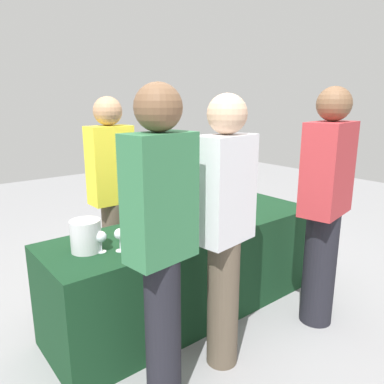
{
  "coord_description": "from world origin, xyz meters",
  "views": [
    {
      "loc": [
        -1.68,
        -2.09,
        1.65
      ],
      "look_at": [
        0.0,
        0.0,
        0.98
      ],
      "focal_mm": 34.66,
      "sensor_mm": 36.0,
      "label": 1
    }
  ],
  "objects_px": {
    "wine_glass_1": "(120,235)",
    "wine_glass_2": "(134,234)",
    "ice_bucket": "(86,236)",
    "wine_glass_3": "(221,215)",
    "wine_bottle_4": "(235,195)",
    "guest_1": "(225,224)",
    "wine_bottle_3": "(210,196)",
    "menu_board": "(193,208)",
    "wine_glass_0": "(101,237)",
    "wine_bottle_2": "(189,202)",
    "wine_bottle_1": "(177,205)",
    "wine_glass_4": "(240,203)",
    "guest_2": "(325,202)",
    "server_pouring": "(112,190)",
    "wine_bottle_0": "(128,221)",
    "guest_0": "(161,239)"
  },
  "relations": [
    {
      "from": "wine_glass_1",
      "to": "wine_glass_2",
      "type": "bearing_deg",
      "value": -24.09
    },
    {
      "from": "ice_bucket",
      "to": "wine_glass_3",
      "type": "bearing_deg",
      "value": -11.11
    },
    {
      "from": "wine_bottle_4",
      "to": "guest_1",
      "type": "bearing_deg",
      "value": -138.89
    },
    {
      "from": "wine_bottle_3",
      "to": "menu_board",
      "type": "height_order",
      "value": "wine_bottle_3"
    },
    {
      "from": "wine_glass_0",
      "to": "wine_bottle_2",
      "type": "bearing_deg",
      "value": 14.98
    },
    {
      "from": "wine_bottle_1",
      "to": "wine_bottle_4",
      "type": "bearing_deg",
      "value": -9.05
    },
    {
      "from": "wine_bottle_1",
      "to": "wine_glass_4",
      "type": "distance_m",
      "value": 0.52
    },
    {
      "from": "wine_bottle_2",
      "to": "guest_2",
      "type": "bearing_deg",
      "value": -58.27
    },
    {
      "from": "wine_bottle_2",
      "to": "server_pouring",
      "type": "xyz_separation_m",
      "value": [
        -0.46,
        0.43,
        0.09
      ]
    },
    {
      "from": "wine_bottle_2",
      "to": "wine_glass_1",
      "type": "xyz_separation_m",
      "value": [
        -0.78,
        -0.29,
        -0.01
      ]
    },
    {
      "from": "wine_bottle_1",
      "to": "wine_glass_1",
      "type": "height_order",
      "value": "wine_bottle_1"
    },
    {
      "from": "wine_glass_2",
      "to": "menu_board",
      "type": "relative_size",
      "value": 0.17
    },
    {
      "from": "wine_bottle_0",
      "to": "wine_bottle_1",
      "type": "xyz_separation_m",
      "value": [
        0.49,
        0.1,
        0.0
      ]
    },
    {
      "from": "wine_glass_0",
      "to": "guest_1",
      "type": "height_order",
      "value": "guest_1"
    },
    {
      "from": "wine_glass_1",
      "to": "wine_glass_3",
      "type": "height_order",
      "value": "wine_glass_1"
    },
    {
      "from": "server_pouring",
      "to": "guest_0",
      "type": "distance_m",
      "value": 1.27
    },
    {
      "from": "menu_board",
      "to": "wine_bottle_2",
      "type": "bearing_deg",
      "value": -126.97
    },
    {
      "from": "wine_bottle_0",
      "to": "wine_bottle_4",
      "type": "relative_size",
      "value": 0.95
    },
    {
      "from": "wine_bottle_4",
      "to": "wine_glass_4",
      "type": "relative_size",
      "value": 2.21
    },
    {
      "from": "wine_glass_3",
      "to": "wine_glass_4",
      "type": "distance_m",
      "value": 0.33
    },
    {
      "from": "menu_board",
      "to": "wine_glass_2",
      "type": "bearing_deg",
      "value": -136.48
    },
    {
      "from": "wine_bottle_0",
      "to": "wine_glass_4",
      "type": "bearing_deg",
      "value": -8.62
    },
    {
      "from": "wine_bottle_0",
      "to": "wine_bottle_4",
      "type": "bearing_deg",
      "value": 0.48
    },
    {
      "from": "wine_bottle_0",
      "to": "wine_bottle_1",
      "type": "bearing_deg",
      "value": 11.15
    },
    {
      "from": "wine_bottle_3",
      "to": "wine_glass_3",
      "type": "height_order",
      "value": "wine_bottle_3"
    },
    {
      "from": "wine_bottle_0",
      "to": "wine_glass_4",
      "type": "height_order",
      "value": "wine_bottle_0"
    },
    {
      "from": "wine_glass_1",
      "to": "wine_glass_4",
      "type": "relative_size",
      "value": 0.99
    },
    {
      "from": "guest_1",
      "to": "menu_board",
      "type": "xyz_separation_m",
      "value": [
        1.09,
        1.64,
        -0.48
      ]
    },
    {
      "from": "wine_glass_2",
      "to": "guest_1",
      "type": "xyz_separation_m",
      "value": [
        0.36,
        -0.43,
        0.1
      ]
    },
    {
      "from": "wine_bottle_0",
      "to": "wine_bottle_2",
      "type": "distance_m",
      "value": 0.62
    },
    {
      "from": "wine_bottle_3",
      "to": "guest_0",
      "type": "xyz_separation_m",
      "value": [
        -1.04,
        -0.8,
        0.11
      ]
    },
    {
      "from": "wine_glass_1",
      "to": "ice_bucket",
      "type": "distance_m",
      "value": 0.21
    },
    {
      "from": "wine_bottle_1",
      "to": "wine_bottle_4",
      "type": "height_order",
      "value": "wine_bottle_4"
    },
    {
      "from": "wine_glass_0",
      "to": "guest_2",
      "type": "bearing_deg",
      "value": -24.31
    },
    {
      "from": "wine_bottle_4",
      "to": "ice_bucket",
      "type": "bearing_deg",
      "value": -177.26
    },
    {
      "from": "wine_bottle_1",
      "to": "wine_glass_4",
      "type": "height_order",
      "value": "wine_bottle_1"
    },
    {
      "from": "wine_glass_3",
      "to": "server_pouring",
      "type": "bearing_deg",
      "value": 121.7
    },
    {
      "from": "wine_glass_0",
      "to": "wine_glass_1",
      "type": "bearing_deg",
      "value": -30.27
    },
    {
      "from": "wine_bottle_1",
      "to": "wine_glass_2",
      "type": "relative_size",
      "value": 2.08
    },
    {
      "from": "wine_glass_2",
      "to": "wine_glass_4",
      "type": "height_order",
      "value": "same"
    },
    {
      "from": "wine_bottle_0",
      "to": "guest_1",
      "type": "height_order",
      "value": "guest_1"
    },
    {
      "from": "guest_2",
      "to": "guest_1",
      "type": "bearing_deg",
      "value": 161.4
    },
    {
      "from": "wine_bottle_4",
      "to": "wine_glass_3",
      "type": "height_order",
      "value": "wine_bottle_4"
    },
    {
      "from": "wine_bottle_1",
      "to": "menu_board",
      "type": "distance_m",
      "value": 1.31
    },
    {
      "from": "wine_bottle_4",
      "to": "wine_glass_3",
      "type": "xyz_separation_m",
      "value": [
        -0.41,
        -0.26,
        -0.03
      ]
    },
    {
      "from": "wine_bottle_0",
      "to": "wine_glass_1",
      "type": "xyz_separation_m",
      "value": [
        -0.17,
        -0.19,
        -0.01
      ]
    },
    {
      "from": "wine_glass_1",
      "to": "menu_board",
      "type": "distance_m",
      "value": 1.97
    },
    {
      "from": "wine_bottle_3",
      "to": "wine_glass_1",
      "type": "xyz_separation_m",
      "value": [
        -1.02,
        -0.31,
        -0.02
      ]
    },
    {
      "from": "wine_bottle_0",
      "to": "wine_glass_0",
      "type": "height_order",
      "value": "wine_bottle_0"
    },
    {
      "from": "wine_glass_1",
      "to": "wine_bottle_4",
      "type": "bearing_deg",
      "value": 9.37
    }
  ]
}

